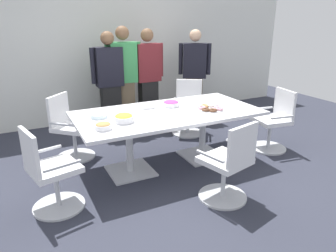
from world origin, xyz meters
TOP-DOWN VIEW (x-y plane):
  - ground_plane at (0.00, 0.00)m, footprint 10.00×10.00m
  - back_wall at (0.00, 2.40)m, footprint 8.00×0.10m
  - conference_table at (0.00, 0.00)m, footprint 2.40×1.20m
  - office_chair_0 at (-1.56, -0.43)m, footprint 0.65×0.65m
  - office_chair_1 at (0.18, -1.10)m, footprint 0.66×0.66m
  - office_chair_2 at (1.67, -0.23)m, footprint 0.61×0.61m
  - office_chair_3 at (0.86, 0.95)m, footprint 0.75×0.75m
  - office_chair_4 at (-1.14, 0.82)m, footprint 0.76×0.76m
  - person_standing_0 at (-0.30, 1.60)m, footprint 0.61×0.22m
  - person_standing_1 at (-0.03, 1.64)m, footprint 0.62×0.28m
  - person_standing_2 at (0.42, 1.65)m, footprint 0.61×0.24m
  - person_standing_3 at (1.38, 1.63)m, footprint 0.57×0.41m
  - snack_bowl_chips_yellow at (-0.66, -0.16)m, footprint 0.23×0.23m
  - snack_bowl_cookies at (-0.94, -0.29)m, footprint 0.19×0.19m
  - snack_bowl_candy_mix at (0.15, 0.21)m, footprint 0.23×0.23m
  - donut_platter at (0.55, -0.17)m, footprint 0.33×0.33m
  - plate_stack at (-0.88, 0.14)m, footprint 0.20×0.20m
  - napkin_pile at (-0.19, 0.29)m, footprint 0.18×0.18m

SIDE VIEW (x-z plane):
  - ground_plane at x=0.00m, z-range -0.01..0.00m
  - office_chair_0 at x=-1.56m, z-range -0.05..0.86m
  - office_chair_1 at x=0.18m, z-range -0.05..0.86m
  - office_chair_2 at x=1.67m, z-range -0.05..0.86m
  - office_chair_3 at x=0.86m, z-range -0.05..0.86m
  - office_chair_4 at x=-1.14m, z-range -0.05..0.86m
  - conference_table at x=0.00m, z-range 0.25..1.00m
  - donut_platter at x=0.55m, z-range 0.75..0.79m
  - plate_stack at x=-0.88m, z-range 0.75..0.80m
  - napkin_pile at x=-0.19m, z-range 0.75..0.80m
  - snack_bowl_cookies at x=-0.94m, z-range 0.75..0.83m
  - snack_bowl_candy_mix at x=0.15m, z-range 0.75..0.83m
  - snack_bowl_chips_yellow at x=-0.66m, z-range 0.75..0.86m
  - person_standing_0 at x=-0.30m, z-range 0.03..1.74m
  - person_standing_3 at x=1.38m, z-range 0.03..1.74m
  - person_standing_2 at x=0.42m, z-range 0.04..1.78m
  - person_standing_1 at x=-0.03m, z-range 0.04..1.83m
  - back_wall at x=0.00m, z-range 0.00..2.80m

